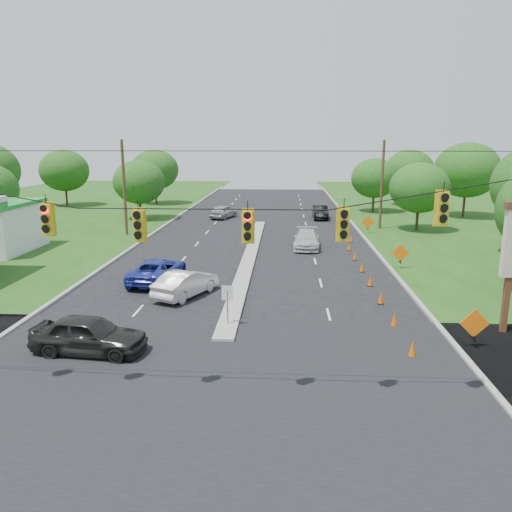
{
  "coord_description": "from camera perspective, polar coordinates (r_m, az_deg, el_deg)",
  "views": [
    {
      "loc": [
        2.66,
        -16.56,
        8.62
      ],
      "look_at": [
        1.18,
        9.17,
        2.8
      ],
      "focal_mm": 35.0,
      "sensor_mm": 36.0,
      "label": 1
    }
  ],
  "objects": [
    {
      "name": "tree_9",
      "position": [
        52.46,
        18.17,
        7.42
      ],
      "size": [
        5.88,
        5.88,
        6.86
      ],
      "color": "black",
      "rests_on": "ground"
    },
    {
      "name": "blue_pickup",
      "position": [
        32.26,
        -11.17,
        -1.6
      ],
      "size": [
        3.02,
        5.74,
        1.54
      ],
      "primitive_type": "imported",
      "rotation": [
        0.0,
        0.0,
        3.06
      ],
      "color": "#232C97",
      "rests_on": "ground"
    },
    {
      "name": "ground",
      "position": [
        18.86,
        -5.35,
        -14.54
      ],
      "size": [
        160.0,
        160.0,
        0.0
      ],
      "primitive_type": "plane",
      "color": "black",
      "rests_on": "ground"
    },
    {
      "name": "work_sign_2",
      "position": [
        49.81,
        12.69,
        3.72
      ],
      "size": [
        1.27,
        0.58,
        1.37
      ],
      "color": "black",
      "rests_on": "ground"
    },
    {
      "name": "utility_pole_far_right",
      "position": [
        52.65,
        14.19,
        7.86
      ],
      "size": [
        0.28,
        0.28,
        9.0
      ],
      "primitive_type": "cylinder",
      "color": "#422D1C",
      "rests_on": "ground"
    },
    {
      "name": "tree_10",
      "position": [
        64.28,
        22.98,
        9.02
      ],
      "size": [
        7.56,
        7.56,
        8.82
      ],
      "color": "black",
      "rests_on": "ground"
    },
    {
      "name": "white_sedan",
      "position": [
        29.05,
        -7.99,
        -3.09
      ],
      "size": [
        3.41,
        4.88,
        1.53
      ],
      "primitive_type": "imported",
      "rotation": [
        0.0,
        0.0,
        2.71
      ],
      "color": "beige",
      "rests_on": "ground"
    },
    {
      "name": "cone_4",
      "position": [
        34.97,
        11.99,
        -1.23
      ],
      "size": [
        0.32,
        0.32,
        0.7
      ],
      "primitive_type": "cone",
      "color": "#D95106",
      "rests_on": "ground"
    },
    {
      "name": "cone_3",
      "position": [
        31.63,
        12.92,
        -2.76
      ],
      "size": [
        0.32,
        0.32,
        0.7
      ],
      "primitive_type": "cone",
      "color": "#D95106",
      "rests_on": "ground"
    },
    {
      "name": "tree_11",
      "position": [
        73.72,
        17.12,
        9.33
      ],
      "size": [
        6.72,
        6.72,
        7.84
      ],
      "color": "black",
      "rests_on": "ground"
    },
    {
      "name": "curb_left",
      "position": [
        49.04,
        -11.85,
        2.33
      ],
      "size": [
        0.25,
        110.0,
        0.16
      ],
      "primitive_type": "cube",
      "color": "gray",
      "rests_on": "ground"
    },
    {
      "name": "tree_6",
      "position": [
        74.04,
        -11.48,
        9.64
      ],
      "size": [
        6.72,
        6.72,
        7.84
      ],
      "color": "black",
      "rests_on": "ground"
    },
    {
      "name": "silver_car_far",
      "position": [
        42.22,
        5.8,
        1.92
      ],
      "size": [
        2.37,
        5.28,
        1.5
      ],
      "primitive_type": "imported",
      "rotation": [
        0.0,
        0.0,
        -0.05
      ],
      "color": "beige",
      "rests_on": "ground"
    },
    {
      "name": "cone_1",
      "position": [
        25.07,
        15.53,
        -7.02
      ],
      "size": [
        0.32,
        0.32,
        0.7
      ],
      "primitive_type": "cone",
      "color": "#D95106",
      "rests_on": "ground"
    },
    {
      "name": "work_sign_0",
      "position": [
        23.36,
        23.69,
        -7.19
      ],
      "size": [
        1.27,
        0.58,
        1.37
      ],
      "color": "black",
      "rests_on": "ground"
    },
    {
      "name": "cone_0",
      "position": [
        21.9,
        17.44,
        -10.08
      ],
      "size": [
        0.32,
        0.32,
        0.7
      ],
      "primitive_type": "cone",
      "color": "#D95106",
      "rests_on": "ground"
    },
    {
      "name": "curb_right",
      "position": [
        47.93,
        12.17,
        2.08
      ],
      "size": [
        0.25,
        110.0,
        0.16
      ],
      "primitive_type": "cube",
      "color": "gray",
      "rests_on": "ground"
    },
    {
      "name": "silver_car_oncoming",
      "position": [
        59.19,
        -3.74,
        5.09
      ],
      "size": [
        3.29,
        4.94,
        1.56
      ],
      "primitive_type": "imported",
      "rotation": [
        0.0,
        0.0,
        2.8
      ],
      "color": "#A4A4A4",
      "rests_on": "ground"
    },
    {
      "name": "utility_pole_far_left",
      "position": [
        49.13,
        -14.82,
        7.5
      ],
      "size": [
        0.28,
        0.28,
        9.0
      ],
      "primitive_type": "cylinder",
      "color": "#422D1C",
      "rests_on": "ground"
    },
    {
      "name": "cone_2",
      "position": [
        28.33,
        14.07,
        -4.64
      ],
      "size": [
        0.32,
        0.32,
        0.7
      ],
      "primitive_type": "cone",
      "color": "#D95106",
      "rests_on": "ground"
    },
    {
      "name": "dark_car_receding",
      "position": [
        59.08,
        7.34,
        5.0
      ],
      "size": [
        1.65,
        4.73,
        1.56
      ],
      "primitive_type": "imported",
      "rotation": [
        0.0,
        0.0,
        0.0
      ],
      "color": "black",
      "rests_on": "ground"
    },
    {
      "name": "median_sign",
      "position": [
        23.81,
        -3.28,
        -4.79
      ],
      "size": [
        0.55,
        0.06,
        2.05
      ],
      "color": "gray",
      "rests_on": "ground"
    },
    {
      "name": "median",
      "position": [
        38.63,
        -0.74,
        -0.17
      ],
      "size": [
        1.0,
        34.0,
        0.18
      ],
      "primitive_type": "cube",
      "color": "gray",
      "rests_on": "ground"
    },
    {
      "name": "cone_8",
      "position": [
        48.64,
        10.28,
        2.73
      ],
      "size": [
        0.32,
        0.32,
        0.7
      ],
      "primitive_type": "cone",
      "color": "#D95106",
      "rests_on": "ground"
    },
    {
      "name": "tree_4",
      "position": [
        75.19,
        -21.06,
        9.1
      ],
      "size": [
        6.72,
        6.72,
        7.84
      ],
      "color": "black",
      "rests_on": "ground"
    },
    {
      "name": "cross_street",
      "position": [
        18.86,
        -5.35,
        -14.54
      ],
      "size": [
        160.0,
        14.0,
        0.02
      ],
      "primitive_type": "cube",
      "color": "black",
      "rests_on": "ground"
    },
    {
      "name": "cone_9",
      "position": [
        52.06,
        9.82,
        3.4
      ],
      "size": [
        0.32,
        0.32,
        0.7
      ],
      "primitive_type": "cone",
      "color": "#D95106",
      "rests_on": "ground"
    },
    {
      "name": "work_sign_1",
      "position": [
        36.29,
        16.18,
        0.24
      ],
      "size": [
        1.27,
        0.58,
        1.37
      ],
      "color": "black",
      "rests_on": "ground"
    },
    {
      "name": "signal_span",
      "position": [
        16.21,
        -6.41,
        -0.37
      ],
      "size": [
        25.6,
        0.32,
        9.0
      ],
      "color": "#422D1C",
      "rests_on": "ground"
    },
    {
      "name": "tree_5",
      "position": [
        59.11,
        -13.23,
        8.24
      ],
      "size": [
        5.88,
        5.88,
        6.86
      ],
      "color": "black",
      "rests_on": "ground"
    },
    {
      "name": "black_sedan",
      "position": [
        22.21,
        -18.55,
        -8.54
      ],
      "size": [
        4.98,
        2.41,
        1.64
      ],
      "primitive_type": "imported",
      "rotation": [
        0.0,
        0.0,
        1.47
      ],
      "color": "black",
      "rests_on": "ground"
    },
    {
      "name": "cone_6",
      "position": [
        41.74,
        10.59,
        1.08
      ],
      "size": [
        0.32,
        0.32,
        0.7
      ],
      "primitive_type": "cone",
      "color": "#D95106",
      "rests_on": "ground"
    },
    {
      "name": "cone_7",
      "position": [
        45.22,
        10.8,
        1.96
      ],
      "size": [
        0.32,
        0.32,
        0.7
      ],
      "primitive_type": "cone",
      "color": "#D95106",
      "rests_on": "ground"
    },
    {
      "name": "cone_5",
      "position": [
        38.34,
        11.23,
        0.02
      ],
      "size": [
        0.32,
        0.32,
        0.7
      ],
      "primitive_type": "cone",
      "color": "#D95106",
      "rests_on": "ground"
    },
    {
      "name": "tree_12",
      "position": [
        65.69,
        13.38,
        8.65
      ],
      "size": [
        5.88,
        5.88,
        6.86
      ],
      "color": "black",
      "rests_on": "ground"
    }
  ]
}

